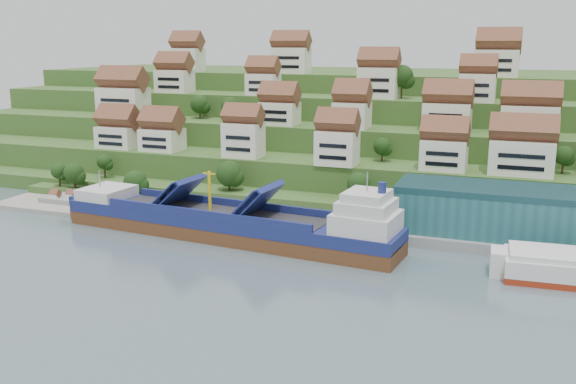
% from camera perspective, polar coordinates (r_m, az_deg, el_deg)
% --- Properties ---
extents(ground, '(300.00, 300.00, 0.00)m').
position_cam_1_polar(ground, '(134.92, -0.90, -4.68)').
color(ground, slate).
rests_on(ground, ground).
extents(quay, '(180.00, 14.00, 2.20)m').
position_cam_1_polar(quay, '(142.90, 8.84, -3.36)').
color(quay, gray).
rests_on(quay, ground).
extents(pebble_beach, '(45.00, 20.00, 1.00)m').
position_cam_1_polar(pebble_beach, '(173.34, -17.49, -1.09)').
color(pebble_beach, gray).
rests_on(pebble_beach, ground).
extents(hillside, '(260.00, 128.00, 31.00)m').
position_cam_1_polar(hillside, '(229.94, 8.70, 5.34)').
color(hillside, '#2D4C1E').
rests_on(hillside, ground).
extents(hillside_village, '(159.58, 64.67, 28.59)m').
position_cam_1_polar(hillside_village, '(184.59, 6.91, 7.56)').
color(hillside_village, white).
rests_on(hillside_village, ground).
extents(hillside_trees, '(137.90, 62.63, 32.11)m').
position_cam_1_polar(hillside_trees, '(175.09, 0.87, 5.00)').
color(hillside_trees, '#1F4115').
rests_on(hillside_trees, ground).
extents(warehouse, '(60.00, 15.00, 10.00)m').
position_cam_1_polar(warehouse, '(140.61, 21.96, -1.87)').
color(warehouse, '#256066').
rests_on(warehouse, quay).
extents(flagpole, '(1.28, 0.16, 8.00)m').
position_cam_1_polar(flagpole, '(137.03, 7.71, -1.53)').
color(flagpole, gray).
rests_on(flagpole, quay).
extents(beach_huts, '(14.40, 3.70, 2.20)m').
position_cam_1_polar(beach_huts, '(173.25, -18.30, -0.61)').
color(beach_huts, white).
rests_on(beach_huts, pebble_beach).
extents(cargo_ship, '(77.94, 18.63, 17.11)m').
position_cam_1_polar(cargo_ship, '(138.09, -4.76, -2.89)').
color(cargo_ship, '#57321A').
rests_on(cargo_ship, ground).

